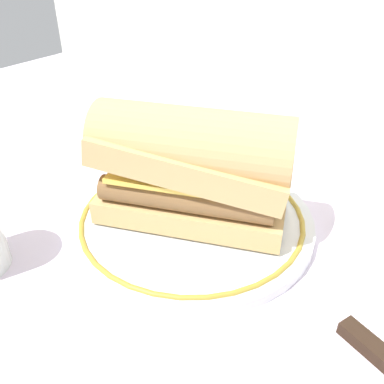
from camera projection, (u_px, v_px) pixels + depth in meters
name	position (u px, v px, depth m)	size (l,w,h in m)	color
ground_plane	(213.00, 224.00, 0.49)	(1.50, 1.50, 0.00)	silver
plate	(192.00, 219.00, 0.49)	(0.28, 0.28, 0.01)	white
sausage_sandwich	(192.00, 165.00, 0.45)	(0.23, 0.17, 0.13)	tan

